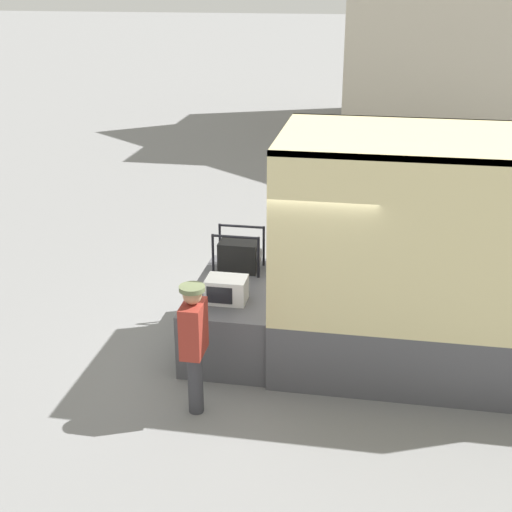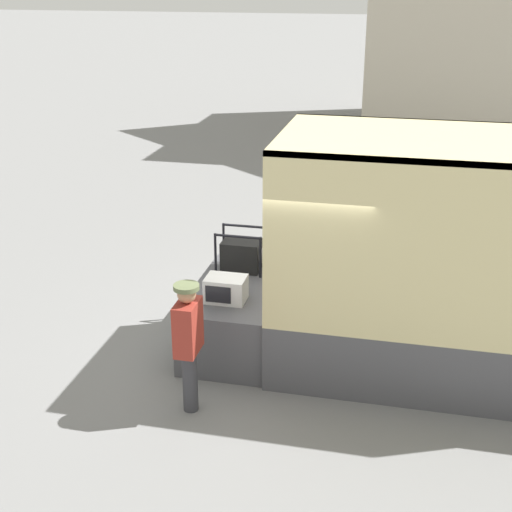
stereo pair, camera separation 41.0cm
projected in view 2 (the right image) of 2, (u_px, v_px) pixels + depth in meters
The scene contains 5 objects.
ground_plane at pixel (279, 347), 9.92m from camera, with size 160.00×160.00×0.00m, color gray.
tailgate_deck at pixel (238, 315), 9.87m from camera, with size 1.17×2.13×0.87m, color #4C4C51.
microwave at pixel (226, 289), 9.23m from camera, with size 0.52×0.39×0.33m.
portable_generator at pixel (243, 255), 10.17m from camera, with size 0.68×0.48×0.60m.
worker_person at pixel (188, 336), 8.15m from camera, with size 0.29×0.44×1.63m.
Camera 2 is at (1.62, -8.57, 4.89)m, focal length 50.00 mm.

